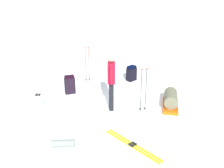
{
  "coord_description": "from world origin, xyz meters",
  "views": [
    {
      "loc": [
        -0.56,
        -7.76,
        3.79
      ],
      "look_at": [
        0.0,
        0.0,
        0.7
      ],
      "focal_mm": 44.26,
      "sensor_mm": 36.0,
      "label": 1
    }
  ],
  "objects_px": {
    "ski_pair_far": "(38,95)",
    "ski_poles_planted_near": "(144,88)",
    "gear_sled": "(171,100)",
    "backpack_large_dark": "(70,85)",
    "thermos_bottle": "(43,102)",
    "skier_standing": "(111,79)",
    "ski_poles_planted_far": "(87,62)",
    "ski_pair_near": "(133,145)",
    "backpack_bright": "(131,73)",
    "sleeping_mat_rolled": "(63,143)"
  },
  "relations": [
    {
      "from": "ski_pair_far",
      "to": "ski_poles_planted_near",
      "type": "height_order",
      "value": "ski_poles_planted_near"
    },
    {
      "from": "ski_poles_planted_near",
      "to": "gear_sled",
      "type": "xyz_separation_m",
      "value": [
        0.9,
        0.2,
        -0.51
      ]
    },
    {
      "from": "backpack_large_dark",
      "to": "thermos_bottle",
      "type": "relative_size",
      "value": 2.44
    },
    {
      "from": "skier_standing",
      "to": "ski_poles_planted_far",
      "type": "height_order",
      "value": "skier_standing"
    },
    {
      "from": "ski_pair_near",
      "to": "ski_poles_planted_near",
      "type": "distance_m",
      "value": 2.02
    },
    {
      "from": "backpack_large_dark",
      "to": "ski_poles_planted_far",
      "type": "distance_m",
      "value": 1.36
    },
    {
      "from": "ski_poles_planted_far",
      "to": "backpack_bright",
      "type": "bearing_deg",
      "value": -2.63
    },
    {
      "from": "skier_standing",
      "to": "thermos_bottle",
      "type": "height_order",
      "value": "skier_standing"
    },
    {
      "from": "skier_standing",
      "to": "backpack_large_dark",
      "type": "bearing_deg",
      "value": 136.18
    },
    {
      "from": "backpack_bright",
      "to": "gear_sled",
      "type": "distance_m",
      "value": 2.49
    },
    {
      "from": "sleeping_mat_rolled",
      "to": "backpack_large_dark",
      "type": "bearing_deg",
      "value": 90.85
    },
    {
      "from": "ski_poles_planted_far",
      "to": "thermos_bottle",
      "type": "height_order",
      "value": "ski_poles_planted_far"
    },
    {
      "from": "backpack_large_dark",
      "to": "thermos_bottle",
      "type": "xyz_separation_m",
      "value": [
        -0.76,
        -0.96,
        -0.18
      ]
    },
    {
      "from": "ski_poles_planted_near",
      "to": "sleeping_mat_rolled",
      "type": "relative_size",
      "value": 2.41
    },
    {
      "from": "gear_sled",
      "to": "backpack_bright",
      "type": "bearing_deg",
      "value": 110.89
    },
    {
      "from": "ski_poles_planted_near",
      "to": "gear_sled",
      "type": "bearing_deg",
      "value": 12.37
    },
    {
      "from": "ski_pair_near",
      "to": "ski_poles_planted_far",
      "type": "height_order",
      "value": "ski_poles_planted_far"
    },
    {
      "from": "ski_pair_far",
      "to": "sleeping_mat_rolled",
      "type": "distance_m",
      "value": 3.24
    },
    {
      "from": "ski_pair_far",
      "to": "ski_poles_planted_far",
      "type": "height_order",
      "value": "ski_poles_planted_far"
    },
    {
      "from": "skier_standing",
      "to": "ski_poles_planted_far",
      "type": "relative_size",
      "value": 1.27
    },
    {
      "from": "ski_pair_near",
      "to": "ski_pair_far",
      "type": "bearing_deg",
      "value": 131.61
    },
    {
      "from": "backpack_large_dark",
      "to": "gear_sled",
      "type": "relative_size",
      "value": 0.5
    },
    {
      "from": "ski_poles_planted_far",
      "to": "gear_sled",
      "type": "relative_size",
      "value": 1.06
    },
    {
      "from": "ski_pair_far",
      "to": "backpack_bright",
      "type": "height_order",
      "value": "backpack_bright"
    },
    {
      "from": "backpack_large_dark",
      "to": "ski_poles_planted_near",
      "type": "xyz_separation_m",
      "value": [
        2.25,
        -1.46,
        0.42
      ]
    },
    {
      "from": "gear_sled",
      "to": "sleeping_mat_rolled",
      "type": "height_order",
      "value": "gear_sled"
    },
    {
      "from": "skier_standing",
      "to": "sleeping_mat_rolled",
      "type": "distance_m",
      "value": 2.45
    },
    {
      "from": "skier_standing",
      "to": "gear_sled",
      "type": "bearing_deg",
      "value": 0.42
    },
    {
      "from": "skier_standing",
      "to": "sleeping_mat_rolled",
      "type": "relative_size",
      "value": 3.09
    },
    {
      "from": "backpack_bright",
      "to": "thermos_bottle",
      "type": "xyz_separation_m",
      "value": [
        -3.02,
        -2.03,
        -0.15
      ]
    },
    {
      "from": "sleeping_mat_rolled",
      "to": "thermos_bottle",
      "type": "height_order",
      "value": "thermos_bottle"
    },
    {
      "from": "ski_pair_far",
      "to": "thermos_bottle",
      "type": "xyz_separation_m",
      "value": [
        0.32,
        -0.82,
        0.12
      ]
    },
    {
      "from": "sleeping_mat_rolled",
      "to": "backpack_bright",
      "type": "bearing_deg",
      "value": 62.47
    },
    {
      "from": "ski_pair_near",
      "to": "thermos_bottle",
      "type": "bearing_deg",
      "value": 136.92
    },
    {
      "from": "sleeping_mat_rolled",
      "to": "thermos_bottle",
      "type": "bearing_deg",
      "value": 109.95
    },
    {
      "from": "ski_pair_near",
      "to": "ski_poles_planted_near",
      "type": "relative_size",
      "value": 1.14
    },
    {
      "from": "backpack_bright",
      "to": "thermos_bottle",
      "type": "distance_m",
      "value": 3.64
    },
    {
      "from": "ski_pair_far",
      "to": "ski_poles_planted_far",
      "type": "bearing_deg",
      "value": 37.66
    },
    {
      "from": "backpack_bright",
      "to": "ski_poles_planted_near",
      "type": "height_order",
      "value": "ski_poles_planted_near"
    },
    {
      "from": "sleeping_mat_rolled",
      "to": "thermos_bottle",
      "type": "xyz_separation_m",
      "value": [
        -0.8,
        2.22,
        0.04
      ]
    },
    {
      "from": "ski_pair_near",
      "to": "backpack_bright",
      "type": "height_order",
      "value": "backpack_bright"
    },
    {
      "from": "backpack_large_dark",
      "to": "ski_poles_planted_far",
      "type": "relative_size",
      "value": 0.47
    },
    {
      "from": "gear_sled",
      "to": "sleeping_mat_rolled",
      "type": "xyz_separation_m",
      "value": [
        -3.1,
        -1.92,
        -0.13
      ]
    },
    {
      "from": "backpack_bright",
      "to": "sleeping_mat_rolled",
      "type": "bearing_deg",
      "value": -117.53
    },
    {
      "from": "ski_pair_near",
      "to": "backpack_large_dark",
      "type": "xyz_separation_m",
      "value": [
        -1.69,
        3.26,
        0.3
      ]
    },
    {
      "from": "ski_pair_near",
      "to": "thermos_bottle",
      "type": "height_order",
      "value": "thermos_bottle"
    },
    {
      "from": "backpack_large_dark",
      "to": "backpack_bright",
      "type": "distance_m",
      "value": 2.5
    },
    {
      "from": "skier_standing",
      "to": "ski_pair_far",
      "type": "bearing_deg",
      "value": 154.73
    },
    {
      "from": "ski_pair_far",
      "to": "thermos_bottle",
      "type": "relative_size",
      "value": 7.24
    },
    {
      "from": "ski_pair_far",
      "to": "skier_standing",
      "type": "bearing_deg",
      "value": -25.27
    }
  ]
}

